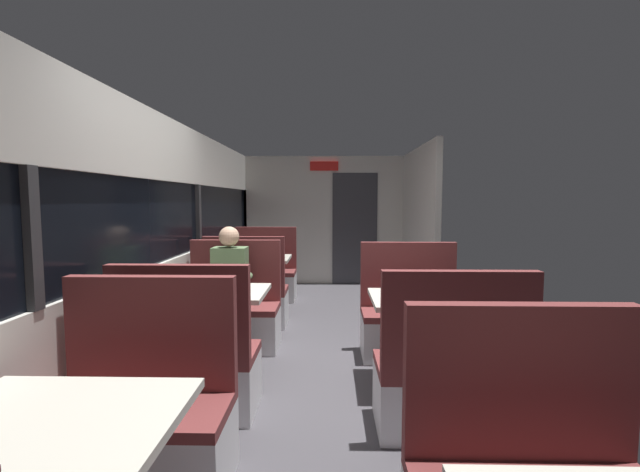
{
  "coord_description": "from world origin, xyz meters",
  "views": [
    {
      "loc": [
        0.11,
        -3.57,
        1.52
      ],
      "look_at": [
        -0.05,
        3.23,
        0.95
      ],
      "focal_mm": 24.15,
      "sensor_mm": 36.0,
      "label": 1
    }
  ],
  "objects": [
    {
      "name": "carriage_aisle_panel_right",
      "position": [
        1.45,
        3.0,
        1.15
      ],
      "size": [
        0.08,
        2.4,
        2.3
      ],
      "primitive_type": "cube",
      "color": "beige",
      "rests_on": "ground_plane"
    },
    {
      "name": "dining_table_far_window",
      "position": [
        -0.89,
        2.24,
        0.64
      ],
      "size": [
        0.9,
        0.7,
        0.74
      ],
      "color": "#9E9EA3",
      "rests_on": "ground_plane"
    },
    {
      "name": "bench_far_window_facing_entry",
      "position": [
        -0.89,
        2.94,
        0.33
      ],
      "size": [
        0.95,
        0.5,
        1.1
      ],
      "color": "silver",
      "rests_on": "ground_plane"
    },
    {
      "name": "bench_far_window_facing_end",
      "position": [
        -0.89,
        1.54,
        0.33
      ],
      "size": [
        0.95,
        0.5,
        1.1
      ],
      "color": "silver",
      "rests_on": "ground_plane"
    },
    {
      "name": "ground_plane",
      "position": [
        0.0,
        0.0,
        -0.01
      ],
      "size": [
        3.3,
        9.2,
        0.02
      ],
      "primitive_type": "cube",
      "color": "#423F44"
    },
    {
      "name": "carriage_window_panel_left",
      "position": [
        -1.45,
        0.0,
        1.11
      ],
      "size": [
        0.09,
        8.48,
        2.3
      ],
      "color": "beige",
      "rests_on": "ground_plane"
    },
    {
      "name": "bench_mid_window_facing_end",
      "position": [
        -0.89,
        -0.62,
        0.33
      ],
      "size": [
        0.95,
        0.5,
        1.1
      ],
      "color": "silver",
      "rests_on": "ground_plane"
    },
    {
      "name": "dining_table_mid_window",
      "position": [
        -0.89,
        0.07,
        0.64
      ],
      "size": [
        0.9,
        0.7,
        0.74
      ],
      "color": "#9E9EA3",
      "rests_on": "ground_plane"
    },
    {
      "name": "dining_table_rear_aisle",
      "position": [
        0.89,
        -0.13,
        0.64
      ],
      "size": [
        0.9,
        0.7,
        0.74
      ],
      "color": "#9E9EA3",
      "rests_on": "ground_plane"
    },
    {
      "name": "bench_mid_window_facing_entry",
      "position": [
        -0.89,
        0.77,
        0.33
      ],
      "size": [
        0.95,
        0.5,
        1.1
      ],
      "color": "silver",
      "rests_on": "ground_plane"
    },
    {
      "name": "bench_rear_aisle_facing_entry",
      "position": [
        0.89,
        0.57,
        0.33
      ],
      "size": [
        0.95,
        0.5,
        1.1
      ],
      "color": "silver",
      "rests_on": "ground_plane"
    },
    {
      "name": "seated_passenger",
      "position": [
        -0.89,
        0.7,
        0.54
      ],
      "size": [
        0.47,
        0.55,
        1.26
      ],
      "color": "#26262D",
      "rests_on": "ground_plane"
    },
    {
      "name": "bench_near_window_facing_entry",
      "position": [
        -0.89,
        -1.39,
        0.33
      ],
      "size": [
        0.95,
        0.5,
        1.1
      ],
      "color": "silver",
      "rests_on": "ground_plane"
    },
    {
      "name": "carriage_end_bulkhead",
      "position": [
        0.06,
        4.19,
        1.14
      ],
      "size": [
        2.9,
        0.11,
        2.3
      ],
      "color": "beige",
      "rests_on": "ground_plane"
    },
    {
      "name": "dining_table_near_window",
      "position": [
        -0.89,
        -2.09,
        0.64
      ],
      "size": [
        0.9,
        0.7,
        0.74
      ],
      "color": "#9E9EA3",
      "rests_on": "ground_plane"
    },
    {
      "name": "bench_rear_aisle_facing_end",
      "position": [
        0.89,
        -0.82,
        0.33
      ],
      "size": [
        0.95,
        0.5,
        1.1
      ],
      "color": "silver",
      "rests_on": "ground_plane"
    }
  ]
}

